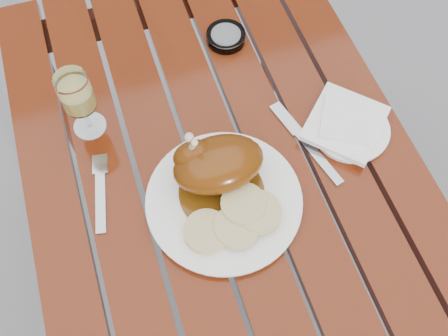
{
  "coord_description": "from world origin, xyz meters",
  "views": [
    {
      "loc": [
        -0.15,
        -0.46,
        1.66
      ],
      "look_at": [
        -0.0,
        -0.02,
        0.78
      ],
      "focal_mm": 40.0,
      "sensor_mm": 36.0,
      "label": 1
    }
  ],
  "objects_px": {
    "dinner_plate": "(224,201)",
    "side_plate": "(350,129)",
    "ashtray": "(226,37)",
    "table": "(223,231)",
    "wine_glass": "(81,104)"
  },
  "relations": [
    {
      "from": "dinner_plate",
      "to": "side_plate",
      "type": "relative_size",
      "value": 1.83
    },
    {
      "from": "dinner_plate",
      "to": "ashtray",
      "type": "bearing_deg",
      "value": 71.01
    },
    {
      "from": "table",
      "to": "ashtray",
      "type": "xyz_separation_m",
      "value": [
        0.11,
        0.32,
        0.39
      ]
    },
    {
      "from": "table",
      "to": "ashtray",
      "type": "distance_m",
      "value": 0.52
    },
    {
      "from": "table",
      "to": "ashtray",
      "type": "bearing_deg",
      "value": 70.43
    },
    {
      "from": "dinner_plate",
      "to": "side_plate",
      "type": "bearing_deg",
      "value": 13.82
    },
    {
      "from": "wine_glass",
      "to": "ashtray",
      "type": "distance_m",
      "value": 0.39
    },
    {
      "from": "wine_glass",
      "to": "ashtray",
      "type": "xyz_separation_m",
      "value": [
        0.36,
        0.14,
        -0.07
      ]
    },
    {
      "from": "dinner_plate",
      "to": "ashtray",
      "type": "relative_size",
      "value": 3.32
    },
    {
      "from": "wine_glass",
      "to": "side_plate",
      "type": "xyz_separation_m",
      "value": [
        0.53,
        -0.19,
        -0.08
      ]
    },
    {
      "from": "dinner_plate",
      "to": "wine_glass",
      "type": "height_order",
      "value": "wine_glass"
    },
    {
      "from": "table",
      "to": "ashtray",
      "type": "relative_size",
      "value": 12.92
    },
    {
      "from": "table",
      "to": "dinner_plate",
      "type": "bearing_deg",
      "value": -106.66
    },
    {
      "from": "dinner_plate",
      "to": "side_plate",
      "type": "distance_m",
      "value": 0.32
    },
    {
      "from": "dinner_plate",
      "to": "wine_glass",
      "type": "xyz_separation_m",
      "value": [
        -0.22,
        0.26,
        0.07
      ]
    }
  ]
}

